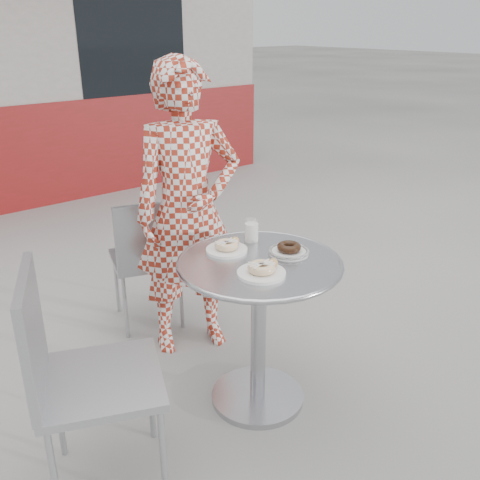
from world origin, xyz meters
TOP-DOWN VIEW (x-y plane):
  - ground at (0.00, 0.00)m, footprint 60.00×60.00m
  - bistro_table at (-0.01, 0.00)m, footprint 0.74×0.74m
  - chair_far at (-0.04, 0.99)m, footprint 0.49×0.49m
  - chair_left at (-0.80, 0.01)m, footprint 0.59×0.58m
  - seated_person at (0.04, 0.64)m, footprint 0.66×0.54m
  - plate_far at (-0.05, 0.18)m, footprint 0.19×0.19m
  - plate_near at (-0.09, -0.10)m, footprint 0.20×0.20m
  - plate_checker at (0.15, -0.02)m, footprint 0.19×0.19m
  - milk_cup at (0.11, 0.20)m, footprint 0.07×0.07m

SIDE VIEW (x-z plane):
  - ground at x=0.00m, z-range 0.00..0.00m
  - chair_far at x=-0.04m, z-range -0.16..0.65m
  - chair_left at x=-0.80m, z-range -0.18..0.75m
  - bistro_table at x=-0.01m, z-range 0.19..0.93m
  - plate_checker at x=0.15m, z-range 0.73..0.78m
  - plate_far at x=-0.05m, z-range 0.74..0.79m
  - plate_near at x=-0.09m, z-range 0.74..0.79m
  - seated_person at x=0.04m, z-range 0.00..1.57m
  - milk_cup at x=0.11m, z-range 0.74..0.85m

